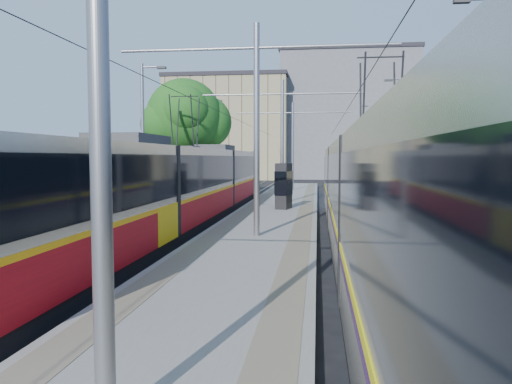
# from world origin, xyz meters

# --- Properties ---
(ground) EXTENTS (160.00, 160.00, 0.00)m
(ground) POSITION_xyz_m (0.00, 0.00, 0.00)
(ground) COLOR black
(ground) RESTS_ON ground
(platform) EXTENTS (4.00, 50.00, 0.30)m
(platform) POSITION_xyz_m (0.00, 17.00, 0.15)
(platform) COLOR gray
(platform) RESTS_ON ground
(tactile_strip_left) EXTENTS (0.70, 50.00, 0.01)m
(tactile_strip_left) POSITION_xyz_m (-1.45, 17.00, 0.30)
(tactile_strip_left) COLOR gray
(tactile_strip_left) RESTS_ON platform
(tactile_strip_right) EXTENTS (0.70, 50.00, 0.01)m
(tactile_strip_right) POSITION_xyz_m (1.45, 17.00, 0.30)
(tactile_strip_right) COLOR gray
(tactile_strip_right) RESTS_ON platform
(rails) EXTENTS (8.71, 70.00, 0.03)m
(rails) POSITION_xyz_m (0.00, 17.00, 0.02)
(rails) COLOR gray
(rails) RESTS_ON ground
(tram_left) EXTENTS (2.43, 31.73, 5.50)m
(tram_left) POSITION_xyz_m (-3.60, 12.33, 1.71)
(tram_left) COLOR black
(tram_left) RESTS_ON ground
(tram_right) EXTENTS (2.43, 28.68, 5.50)m
(tram_right) POSITION_xyz_m (3.60, 4.88, 1.86)
(tram_right) COLOR black
(tram_right) RESTS_ON ground
(catenary) EXTENTS (9.20, 70.00, 7.00)m
(catenary) POSITION_xyz_m (0.00, 14.15, 4.52)
(catenary) COLOR gray
(catenary) RESTS_ON platform
(street_lamps) EXTENTS (15.18, 38.22, 8.00)m
(street_lamps) POSITION_xyz_m (-0.00, 21.00, 4.18)
(street_lamps) COLOR gray
(street_lamps) RESTS_ON ground
(shelter) EXTENTS (0.88, 1.18, 2.32)m
(shelter) POSITION_xyz_m (0.30, 16.85, 1.52)
(shelter) COLOR black
(shelter) RESTS_ON platform
(tree) EXTENTS (5.68, 5.25, 8.25)m
(tree) POSITION_xyz_m (-6.70, 25.08, 5.58)
(tree) COLOR #382314
(tree) RESTS_ON ground
(building_left) EXTENTS (16.32, 12.24, 13.74)m
(building_left) POSITION_xyz_m (-10.00, 60.00, 6.88)
(building_left) COLOR #999068
(building_left) RESTS_ON ground
(building_centre) EXTENTS (18.36, 14.28, 17.29)m
(building_centre) POSITION_xyz_m (6.00, 64.00, 8.66)
(building_centre) COLOR slate
(building_centre) RESTS_ON ground
(building_right) EXTENTS (14.28, 10.20, 11.16)m
(building_right) POSITION_xyz_m (20.00, 58.00, 5.59)
(building_right) COLOR #999068
(building_right) RESTS_ON ground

